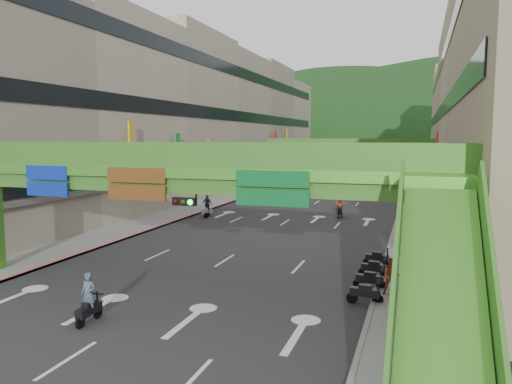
{
  "coord_description": "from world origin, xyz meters",
  "views": [
    {
      "loc": [
        10.82,
        -15.01,
        7.34
      ],
      "look_at": [
        0.0,
        18.0,
        3.5
      ],
      "focal_mm": 35.0,
      "sensor_mm": 36.0,
      "label": 1
    }
  ],
  "objects": [
    {
      "name": "pedestrian_blue",
      "position": [
        9.8,
        40.0,
        0.87
      ],
      "size": [
        0.89,
        0.65,
        1.74
      ],
      "primitive_type": "imported",
      "rotation": [
        0.0,
        0.0,
        3.31
      ],
      "color": "#354B58",
      "rests_on": "ground"
    },
    {
      "name": "parked_scooter_row",
      "position": [
        8.75,
        10.0,
        0.52
      ],
      "size": [
        1.6,
        7.17,
        1.08
      ],
      "color": "black",
      "rests_on": "ground"
    },
    {
      "name": "pedestrian_dark",
      "position": [
        12.2,
        19.05,
        0.91
      ],
      "size": [
        1.11,
        0.55,
        1.83
      ],
      "primitive_type": "imported",
      "rotation": [
        0.0,
        0.0,
        -0.1
      ],
      "color": "black",
      "rests_on": "ground"
    },
    {
      "name": "overpass_far",
      "position": [
        0.0,
        65.0,
        5.4
      ],
      "size": [
        28.0,
        2.2,
        7.1
      ],
      "color": "#4C9E2D",
      "rests_on": "ground"
    },
    {
      "name": "car_yellow",
      "position": [
        5.2,
        57.61,
        0.7
      ],
      "size": [
        1.95,
        4.22,
        1.4
      ],
      "primitive_type": "imported",
      "rotation": [
        0.0,
        0.0,
        -0.07
      ],
      "color": "yellow",
      "rests_on": "ground"
    },
    {
      "name": "building_row_right",
      "position": [
        18.93,
        50.0,
        9.46
      ],
      "size": [
        12.8,
        95.0,
        19.0
      ],
      "color": "gray",
      "rests_on": "ground"
    },
    {
      "name": "bunting_string",
      "position": [
        0.0,
        30.0,
        5.96
      ],
      "size": [
        26.0,
        0.36,
        0.47
      ],
      "color": "black",
      "rests_on": "ground"
    },
    {
      "name": "hill_right",
      "position": [
        25.0,
        180.0,
        0.0
      ],
      "size": [
        208.0,
        176.0,
        128.0
      ],
      "primitive_type": "ellipsoid",
      "color": "#1C4419",
      "rests_on": "ground"
    },
    {
      "name": "curb_left",
      "position": [
        -9.1,
        50.0,
        0.09
      ],
      "size": [
        0.2,
        140.0,
        0.18
      ],
      "primitive_type": "cube",
      "color": "#CC5959",
      "rests_on": "ground"
    },
    {
      "name": "scooter_rider_left",
      "position": [
        -7.5,
        26.49,
        1.07
      ],
      "size": [
        1.11,
        1.58,
        2.12
      ],
      "color": "#A1A0A8",
      "rests_on": "ground"
    },
    {
      "name": "road_slab",
      "position": [
        0.0,
        50.0,
        0.01
      ],
      "size": [
        18.0,
        140.0,
        0.02
      ],
      "primitive_type": "cube",
      "color": "#28282B",
      "rests_on": "ground"
    },
    {
      "name": "car_silver",
      "position": [
        -5.52,
        57.15,
        0.72
      ],
      "size": [
        1.64,
        4.39,
        1.43
      ],
      "primitive_type": "imported",
      "rotation": [
        0.0,
        0.0,
        0.03
      ],
      "color": "#A09DA6",
      "rests_on": "ground"
    },
    {
      "name": "building_row_left",
      "position": [
        -18.93,
        50.0,
        9.46
      ],
      "size": [
        12.8,
        95.0,
        19.0
      ],
      "color": "#9E937F",
      "rests_on": "ground"
    },
    {
      "name": "sidewalk_right",
      "position": [
        11.0,
        50.0,
        0.07
      ],
      "size": [
        4.0,
        140.0,
        0.15
      ],
      "primitive_type": "cube",
      "color": "gray",
      "rests_on": "ground"
    },
    {
      "name": "curb_right",
      "position": [
        9.1,
        50.0,
        0.09
      ],
      "size": [
        0.2,
        140.0,
        0.18
      ],
      "primitive_type": "cube",
      "color": "gray",
      "rests_on": "ground"
    },
    {
      "name": "pedestrian_red",
      "position": [
        9.8,
        8.0,
        0.86
      ],
      "size": [
        0.91,
        0.75,
        1.72
      ],
      "primitive_type": "imported",
      "rotation": [
        0.0,
        0.0,
        0.12
      ],
      "color": "#9B4426",
      "rests_on": "ground"
    },
    {
      "name": "scooter_rider_near",
      "position": [
        -1.37,
        1.0,
        0.96
      ],
      "size": [
        0.62,
        1.6,
        2.05
      ],
      "color": "black",
      "rests_on": "ground"
    },
    {
      "name": "hill_left",
      "position": [
        -15.0,
        160.0,
        0.0
      ],
      "size": [
        168.0,
        140.0,
        112.0
      ],
      "primitive_type": "ellipsoid",
      "color": "#1C4419",
      "rests_on": "ground"
    },
    {
      "name": "scooter_rider_far",
      "position": [
        -3.77,
        45.78,
        0.91
      ],
      "size": [
        0.74,
        1.6,
        1.84
      ],
      "color": "maroon",
      "rests_on": "ground"
    },
    {
      "name": "ground",
      "position": [
        0.0,
        0.0,
        0.0
      ],
      "size": [
        320.0,
        320.0,
        0.0
      ],
      "primitive_type": "plane",
      "color": "black",
      "rests_on": "ground"
    },
    {
      "name": "sidewalk_left",
      "position": [
        -11.0,
        50.0,
        0.07
      ],
      "size": [
        4.0,
        140.0,
        0.15
      ],
      "primitive_type": "cube",
      "color": "gray",
      "rests_on": "ground"
    },
    {
      "name": "overpass_near",
      "position": [
        0.93,
        5.38,
        5.21
      ],
      "size": [
        28.0,
        12.27,
        7.1
      ],
      "color": "#4C9E2D",
      "rests_on": "ground"
    },
    {
      "name": "scooter_rider_mid",
      "position": [
        4.12,
        30.01,
        1.16
      ],
      "size": [
        0.99,
        1.6,
        2.22
      ],
      "color": "black",
      "rests_on": "ground"
    }
  ]
}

